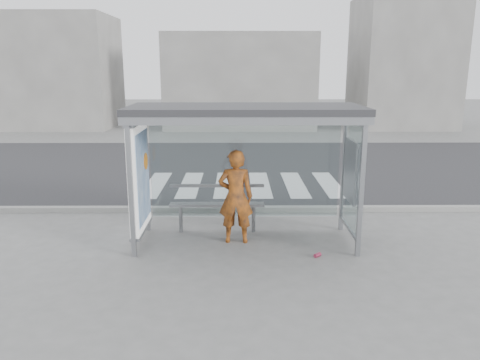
# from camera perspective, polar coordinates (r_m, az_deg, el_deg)

# --- Properties ---
(ground) EXTENTS (80.00, 80.00, 0.00)m
(ground) POSITION_cam_1_polar(r_m,az_deg,el_deg) (9.15, 0.66, -7.54)
(ground) COLOR slate
(ground) RESTS_ON ground
(road) EXTENTS (30.00, 10.00, 0.01)m
(road) POSITION_cam_1_polar(r_m,az_deg,el_deg) (15.87, 0.20, 1.68)
(road) COLOR #28282B
(road) RESTS_ON ground
(curb) EXTENTS (30.00, 0.18, 0.12)m
(curb) POSITION_cam_1_polar(r_m,az_deg,el_deg) (10.97, 0.47, -3.55)
(curb) COLOR gray
(curb) RESTS_ON ground
(crosswalk) EXTENTS (5.55, 3.00, 0.00)m
(crosswalk) POSITION_cam_1_polar(r_m,az_deg,el_deg) (13.44, 0.31, -0.56)
(crosswalk) COLOR silver
(crosswalk) RESTS_ON ground
(bus_shelter) EXTENTS (4.25, 1.65, 2.62)m
(bus_shelter) POSITION_cam_1_polar(r_m,az_deg,el_deg) (8.69, -1.77, 4.89)
(bus_shelter) COLOR gray
(bus_shelter) RESTS_ON ground
(building_left) EXTENTS (6.00, 5.00, 6.00)m
(building_left) POSITION_cam_1_polar(r_m,az_deg,el_deg) (28.29, -21.24, 12.18)
(building_left) COLOR slate
(building_left) RESTS_ON ground
(building_center) EXTENTS (8.00, 5.00, 5.00)m
(building_center) POSITION_cam_1_polar(r_m,az_deg,el_deg) (26.54, -0.04, 11.96)
(building_center) COLOR slate
(building_center) RESTS_ON ground
(building_right) EXTENTS (5.00, 5.00, 7.00)m
(building_right) POSITION_cam_1_polar(r_m,az_deg,el_deg) (28.06, 19.20, 13.36)
(building_right) COLOR slate
(building_right) RESTS_ON ground
(person) EXTENTS (0.67, 0.45, 1.82)m
(person) POSITION_cam_1_polar(r_m,az_deg,el_deg) (8.87, -0.53, -2.05)
(person) COLOR #E14315
(person) RESTS_ON ground
(bench) EXTENTS (1.91, 0.23, 0.99)m
(bench) POSITION_cam_1_polar(r_m,az_deg,el_deg) (9.52, -2.82, -2.99)
(bench) COLOR slate
(bench) RESTS_ON ground
(soda_can) EXTENTS (0.15, 0.15, 0.07)m
(soda_can) POSITION_cam_1_polar(r_m,az_deg,el_deg) (8.56, 9.43, -9.01)
(soda_can) COLOR #C93B60
(soda_can) RESTS_ON ground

